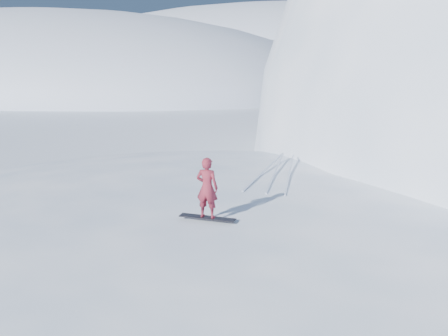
# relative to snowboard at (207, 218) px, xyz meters

# --- Properties ---
(ground) EXTENTS (400.00, 400.00, 0.00)m
(ground) POSITION_rel_snowboard_xyz_m (0.80, -0.07, -2.41)
(ground) COLOR white
(ground) RESTS_ON ground
(near_ridge) EXTENTS (36.00, 28.00, 4.80)m
(near_ridge) POSITION_rel_snowboard_xyz_m (1.80, 2.93, -2.41)
(near_ridge) COLOR white
(near_ridge) RESTS_ON ground
(far_ridge_a) EXTENTS (120.00, 70.00, 28.00)m
(far_ridge_a) POSITION_rel_snowboard_xyz_m (-69.20, 59.93, -2.41)
(far_ridge_a) COLOR white
(far_ridge_a) RESTS_ON ground
(far_ridge_c) EXTENTS (140.00, 90.00, 36.00)m
(far_ridge_c) POSITION_rel_snowboard_xyz_m (-39.20, 109.93, -2.41)
(far_ridge_c) COLOR white
(far_ridge_c) RESTS_ON ground
(wind_bumps) EXTENTS (16.00, 14.40, 1.00)m
(wind_bumps) POSITION_rel_snowboard_xyz_m (0.24, 2.05, -2.41)
(wind_bumps) COLOR white
(wind_bumps) RESTS_ON ground
(snowboard) EXTENTS (1.50, 0.44, 0.02)m
(snowboard) POSITION_rel_snowboard_xyz_m (0.00, 0.00, 0.00)
(snowboard) COLOR black
(snowboard) RESTS_ON near_ridge
(snowboarder) EXTENTS (0.61, 0.43, 1.56)m
(snowboarder) POSITION_rel_snowboard_xyz_m (0.00, -0.00, 0.79)
(snowboarder) COLOR maroon
(snowboarder) RESTS_ON snowboard
(board_tracks) EXTENTS (2.12, 5.96, 0.04)m
(board_tracks) POSITION_rel_snowboard_xyz_m (-0.10, 5.64, 0.01)
(board_tracks) COLOR silver
(board_tracks) RESTS_ON ground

